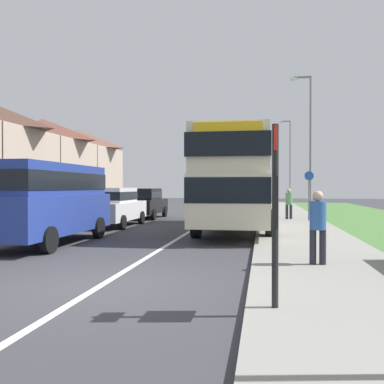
{
  "coord_description": "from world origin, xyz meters",
  "views": [
    {
      "loc": [
        2.84,
        -7.13,
        1.75
      ],
      "look_at": [
        0.72,
        5.59,
        1.6
      ],
      "focal_mm": 40.05,
      "sensor_mm": 36.0,
      "label": 1
    }
  ],
  "objects_px": {
    "bus_stop_sign": "(275,203)",
    "cycle_route_sign": "(309,194)",
    "parked_car_black": "(144,202)",
    "street_lamp_far": "(289,157)",
    "pedestrian_at_stop": "(318,224)",
    "double_decker_bus": "(237,177)",
    "street_lamp_mid": "(309,138)",
    "pedestrian_walking_away": "(289,202)",
    "parked_car_white": "(114,205)",
    "parked_van_blue": "(48,197)"
  },
  "relations": [
    {
      "from": "bus_stop_sign",
      "to": "street_lamp_mid",
      "type": "bearing_deg",
      "value": 82.81
    },
    {
      "from": "pedestrian_at_stop",
      "to": "street_lamp_mid",
      "type": "relative_size",
      "value": 0.22
    },
    {
      "from": "pedestrian_at_stop",
      "to": "parked_van_blue",
      "type": "bearing_deg",
      "value": 159.55
    },
    {
      "from": "parked_car_white",
      "to": "cycle_route_sign",
      "type": "height_order",
      "value": "cycle_route_sign"
    },
    {
      "from": "double_decker_bus",
      "to": "pedestrian_at_stop",
      "type": "distance_m",
      "value": 8.35
    },
    {
      "from": "parked_car_black",
      "to": "pedestrian_walking_away",
      "type": "xyz_separation_m",
      "value": [
        7.89,
        -0.88,
        0.06
      ]
    },
    {
      "from": "parked_car_white",
      "to": "pedestrian_at_stop",
      "type": "height_order",
      "value": "parked_car_white"
    },
    {
      "from": "bus_stop_sign",
      "to": "pedestrian_at_stop",
      "type": "bearing_deg",
      "value": 74.02
    },
    {
      "from": "parked_car_black",
      "to": "pedestrian_at_stop",
      "type": "relative_size",
      "value": 2.53
    },
    {
      "from": "parked_car_black",
      "to": "street_lamp_mid",
      "type": "bearing_deg",
      "value": 4.84
    },
    {
      "from": "parked_van_blue",
      "to": "parked_car_black",
      "type": "xyz_separation_m",
      "value": [
        -0.09,
        11.01,
        -0.52
      ]
    },
    {
      "from": "double_decker_bus",
      "to": "street_lamp_far",
      "type": "relative_size",
      "value": 1.18
    },
    {
      "from": "parked_car_white",
      "to": "parked_car_black",
      "type": "bearing_deg",
      "value": 90.35
    },
    {
      "from": "bus_stop_sign",
      "to": "cycle_route_sign",
      "type": "xyz_separation_m",
      "value": [
        2.06,
        15.61,
        -0.11
      ]
    },
    {
      "from": "parked_van_blue",
      "to": "street_lamp_far",
      "type": "bearing_deg",
      "value": 74.02
    },
    {
      "from": "street_lamp_mid",
      "to": "street_lamp_far",
      "type": "relative_size",
      "value": 0.93
    },
    {
      "from": "pedestrian_walking_away",
      "to": "street_lamp_mid",
      "type": "height_order",
      "value": "street_lamp_mid"
    },
    {
      "from": "parked_car_white",
      "to": "bus_stop_sign",
      "type": "bearing_deg",
      "value": -61.31
    },
    {
      "from": "cycle_route_sign",
      "to": "street_lamp_mid",
      "type": "xyz_separation_m",
      "value": [
        0.22,
        2.43,
        3.0
      ]
    },
    {
      "from": "parked_car_white",
      "to": "street_lamp_far",
      "type": "distance_m",
      "value": 27.53
    },
    {
      "from": "pedestrian_walking_away",
      "to": "street_lamp_mid",
      "type": "bearing_deg",
      "value": 55.39
    },
    {
      "from": "parked_van_blue",
      "to": "street_lamp_mid",
      "type": "relative_size",
      "value": 0.71
    },
    {
      "from": "double_decker_bus",
      "to": "bus_stop_sign",
      "type": "bearing_deg",
      "value": -84.05
    },
    {
      "from": "parked_car_white",
      "to": "street_lamp_mid",
      "type": "distance_m",
      "value": 11.24
    },
    {
      "from": "parked_car_black",
      "to": "cycle_route_sign",
      "type": "xyz_separation_m",
      "value": [
        8.8,
        -1.66,
        0.51
      ]
    },
    {
      "from": "parked_car_white",
      "to": "pedestrian_walking_away",
      "type": "bearing_deg",
      "value": 27.75
    },
    {
      "from": "cycle_route_sign",
      "to": "street_lamp_far",
      "type": "xyz_separation_m",
      "value": [
        0.36,
        22.34,
        3.32
      ]
    },
    {
      "from": "bus_stop_sign",
      "to": "cycle_route_sign",
      "type": "bearing_deg",
      "value": 82.5
    },
    {
      "from": "double_decker_bus",
      "to": "cycle_route_sign",
      "type": "distance_m",
      "value": 5.37
    },
    {
      "from": "parked_van_blue",
      "to": "street_lamp_mid",
      "type": "bearing_deg",
      "value": 52.82
    },
    {
      "from": "pedestrian_walking_away",
      "to": "bus_stop_sign",
      "type": "bearing_deg",
      "value": -93.99
    },
    {
      "from": "pedestrian_at_stop",
      "to": "parked_car_white",
      "type": "bearing_deg",
      "value": 131.0
    },
    {
      "from": "parked_car_black",
      "to": "cycle_route_sign",
      "type": "bearing_deg",
      "value": -10.71
    },
    {
      "from": "parked_car_black",
      "to": "street_lamp_far",
      "type": "bearing_deg",
      "value": 66.1
    },
    {
      "from": "double_decker_bus",
      "to": "parked_car_white",
      "type": "distance_m",
      "value": 5.72
    },
    {
      "from": "parked_van_blue",
      "to": "double_decker_bus",
      "type": "bearing_deg",
      "value": 43.18
    },
    {
      "from": "parked_van_blue",
      "to": "pedestrian_walking_away",
      "type": "bearing_deg",
      "value": 52.42
    },
    {
      "from": "bus_stop_sign",
      "to": "cycle_route_sign",
      "type": "height_order",
      "value": "bus_stop_sign"
    },
    {
      "from": "pedestrian_at_stop",
      "to": "street_lamp_mid",
      "type": "bearing_deg",
      "value": 84.93
    },
    {
      "from": "street_lamp_far",
      "to": "parked_car_white",
      "type": "bearing_deg",
      "value": -109.57
    },
    {
      "from": "cycle_route_sign",
      "to": "street_lamp_mid",
      "type": "bearing_deg",
      "value": 84.83
    },
    {
      "from": "double_decker_bus",
      "to": "street_lamp_mid",
      "type": "distance_m",
      "value": 7.84
    },
    {
      "from": "parked_car_white",
      "to": "cycle_route_sign",
      "type": "relative_size",
      "value": 1.78
    },
    {
      "from": "parked_car_white",
      "to": "parked_van_blue",
      "type": "bearing_deg",
      "value": -89.45
    },
    {
      "from": "pedestrian_walking_away",
      "to": "street_lamp_far",
      "type": "distance_m",
      "value": 21.92
    },
    {
      "from": "double_decker_bus",
      "to": "parked_car_black",
      "type": "distance_m",
      "value": 8.18
    },
    {
      "from": "parked_car_black",
      "to": "bus_stop_sign",
      "type": "distance_m",
      "value": 18.56
    },
    {
      "from": "bus_stop_sign",
      "to": "street_lamp_far",
      "type": "relative_size",
      "value": 0.31
    },
    {
      "from": "parked_van_blue",
      "to": "street_lamp_mid",
      "type": "height_order",
      "value": "street_lamp_mid"
    },
    {
      "from": "parked_car_white",
      "to": "street_lamp_far",
      "type": "height_order",
      "value": "street_lamp_far"
    }
  ]
}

